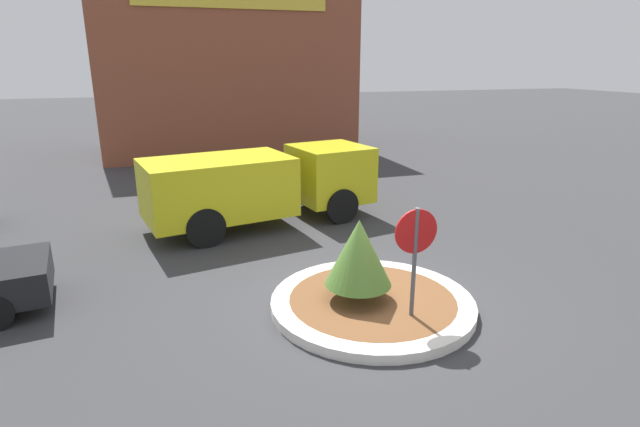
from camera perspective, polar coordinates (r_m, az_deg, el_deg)
ground_plane at (r=9.02m, az=5.96°, el=-10.60°), size 120.00×120.00×0.00m
traffic_island at (r=8.98m, az=5.98°, el=-10.11°), size 3.57×3.57×0.17m
stop_sign at (r=8.00m, az=10.83°, el=-3.64°), size 0.72×0.07×2.01m
island_shrub at (r=8.54m, az=4.44°, el=-4.45°), size 1.16×1.16×1.46m
utility_truck at (r=13.10m, az=-6.88°, el=3.47°), size 6.24×3.10×1.93m
storefront_building at (r=24.92m, az=-10.66°, el=15.73°), size 11.19×6.07×7.47m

